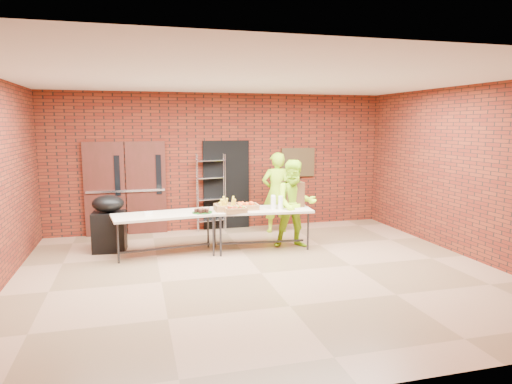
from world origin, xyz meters
TOP-DOWN VIEW (x-y plane):
  - room at (0.00, 0.00)m, footprint 8.08×7.08m
  - double_doors at (-2.20, 3.44)m, footprint 1.78×0.12m
  - dark_doorway at (0.10, 3.46)m, footprint 1.10×0.06m
  - bronze_plaque at (1.90, 3.45)m, footprint 0.85×0.04m
  - wire_rack at (-0.29, 3.32)m, footprint 0.69×0.34m
  - table_left at (-1.47, 1.53)m, footprint 2.03×1.06m
  - table_right at (0.41, 1.49)m, footprint 2.05×1.00m
  - basket_bananas at (-0.27, 1.49)m, footprint 0.50×0.39m
  - basket_oranges at (0.11, 1.51)m, footprint 0.44×0.34m
  - basket_apples at (-0.16, 1.28)m, footprint 0.40×0.31m
  - muffin_tray at (-0.77, 1.45)m, footprint 0.39×0.39m
  - napkin_box at (-1.77, 1.52)m, footprint 0.16×0.11m
  - coffee_dispenser at (1.11, 1.59)m, footprint 0.38×0.34m
  - cup_stack_front at (0.64, 1.38)m, footprint 0.08×0.08m
  - cup_stack_mid at (0.77, 1.34)m, footprint 0.09×0.09m
  - cup_stack_back at (0.66, 1.48)m, footprint 0.09×0.09m
  - covered_grill at (-2.52, 2.09)m, footprint 0.66×0.57m
  - volunteer_woman at (1.14, 2.80)m, footprint 0.67×0.44m
  - volunteer_man at (1.11, 1.44)m, footprint 0.97×0.81m

SIDE VIEW (x-z plane):
  - covered_grill at x=-2.52m, z-range 0.00..1.12m
  - table_left at x=-1.47m, z-range 0.33..1.13m
  - table_right at x=0.41m, z-range 0.34..1.15m
  - napkin_box at x=-1.77m, z-range 0.80..0.85m
  - muffin_tray at x=-0.77m, z-range 0.80..0.89m
  - basket_apples at x=-0.16m, z-range 0.81..0.93m
  - basket_oranges at x=0.11m, z-range 0.80..0.94m
  - basket_bananas at x=-0.27m, z-range 0.80..0.96m
  - volunteer_man at x=1.11m, z-range 0.00..1.78m
  - wire_rack at x=-0.29m, z-range 0.00..1.80m
  - volunteer_woman at x=1.14m, z-range 0.00..1.85m
  - cup_stack_front at x=0.64m, z-range 0.81..1.06m
  - cup_stack_mid at x=0.77m, z-range 0.81..1.08m
  - cup_stack_back at x=0.66m, z-range 0.81..1.08m
  - dark_doorway at x=0.10m, z-range 0.00..2.10m
  - double_doors at x=-2.20m, z-range 0.00..2.10m
  - coffee_dispenser at x=1.11m, z-range 0.81..1.32m
  - bronze_plaque at x=1.90m, z-range 1.20..1.90m
  - room at x=0.00m, z-range -0.04..3.24m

